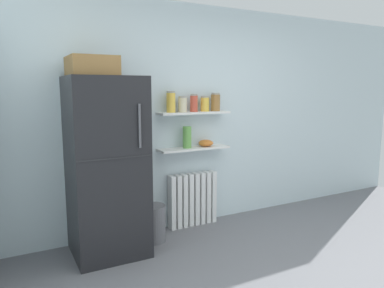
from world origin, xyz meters
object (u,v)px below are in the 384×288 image
(storage_jar_2, at_px, (194,103))
(radiator, at_px, (193,199))
(refrigerator, at_px, (106,163))
(shelf_bowl, at_px, (206,143))
(storage_jar_4, at_px, (215,102))
(trash_bin, at_px, (153,223))
(storage_jar_3, at_px, (205,104))
(vase, at_px, (187,137))
(storage_jar_0, at_px, (171,102))
(storage_jar_1, at_px, (183,104))

(storage_jar_2, bearing_deg, radiator, 90.00)
(refrigerator, bearing_deg, radiator, 13.14)
(shelf_bowl, bearing_deg, storage_jar_4, -0.00)
(trash_bin, bearing_deg, refrigerator, -175.93)
(radiator, xyz_separation_m, storage_jar_2, (-0.00, -0.03, 1.16))
(refrigerator, distance_m, storage_jar_3, 1.38)
(storage_jar_2, height_order, storage_jar_4, storage_jar_4)
(storage_jar_2, relative_size, storage_jar_3, 1.13)
(vase, bearing_deg, refrigerator, -167.35)
(refrigerator, height_order, shelf_bowl, refrigerator)
(vase, bearing_deg, storage_jar_3, 0.00)
(radiator, distance_m, storage_jar_2, 1.16)
(storage_jar_0, xyz_separation_m, vase, (0.20, 0.00, -0.41))
(refrigerator, relative_size, storage_jar_0, 8.17)
(refrigerator, xyz_separation_m, storage_jar_1, (0.95, 0.23, 0.55))
(storage_jar_2, bearing_deg, shelf_bowl, 0.00)
(radiator, xyz_separation_m, trash_bin, (-0.60, -0.22, -0.12))
(storage_jar_1, xyz_separation_m, storage_jar_3, (0.29, 0.00, -0.00))
(storage_jar_1, relative_size, storage_jar_4, 0.84)
(storage_jar_4, bearing_deg, storage_jar_2, 180.00)
(storage_jar_0, height_order, storage_jar_2, storage_jar_0)
(trash_bin, bearing_deg, vase, 20.55)
(storage_jar_0, distance_m, storage_jar_2, 0.29)
(refrigerator, bearing_deg, storage_jar_3, 10.32)
(radiator, distance_m, shelf_bowl, 0.70)
(storage_jar_0, height_order, vase, storage_jar_0)
(storage_jar_0, bearing_deg, storage_jar_4, 0.00)
(radiator, height_order, shelf_bowl, shelf_bowl)
(shelf_bowl, distance_m, trash_bin, 1.12)
(refrigerator, xyz_separation_m, storage_jar_0, (0.81, 0.23, 0.57))
(refrigerator, relative_size, vase, 7.74)
(storage_jar_0, height_order, trash_bin, storage_jar_0)
(storage_jar_3, distance_m, shelf_bowl, 0.47)
(vase, distance_m, shelf_bowl, 0.27)
(storage_jar_0, relative_size, storage_jar_1, 1.31)
(trash_bin, bearing_deg, storage_jar_4, 12.11)
(vase, height_order, trash_bin, vase)
(storage_jar_3, distance_m, storage_jar_4, 0.15)
(refrigerator, height_order, trash_bin, refrigerator)
(storage_jar_0, bearing_deg, shelf_bowl, 0.00)
(storage_jar_1, xyz_separation_m, vase, (0.06, 0.00, -0.38))
(storage_jar_0, relative_size, storage_jar_4, 1.10)
(storage_jar_1, relative_size, trash_bin, 0.45)
(storage_jar_1, distance_m, storage_jar_4, 0.44)
(storage_jar_3, xyz_separation_m, vase, (-0.23, 0.00, -0.38))
(storage_jar_3, bearing_deg, trash_bin, -165.62)
(vase, bearing_deg, storage_jar_2, 0.00)
(storage_jar_0, bearing_deg, trash_bin, -148.16)
(storage_jar_0, bearing_deg, storage_jar_1, 0.00)
(storage_jar_0, height_order, shelf_bowl, storage_jar_0)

